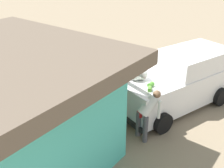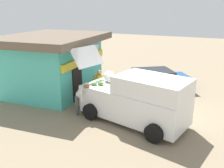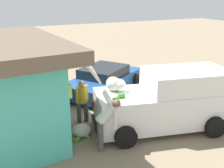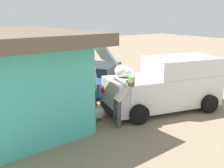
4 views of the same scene
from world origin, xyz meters
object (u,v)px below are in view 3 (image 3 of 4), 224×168
(unloaded_banana_pile, at_px, (82,131))
(vendor_standing, at_px, (82,99))
(customer_bending, at_px, (106,119))
(delivery_van, at_px, (166,100))
(parked_sedan, at_px, (104,80))
(paint_bucket, at_px, (59,96))

(unloaded_banana_pile, bearing_deg, vendor_standing, -21.33)
(customer_bending, xyz_separation_m, unloaded_banana_pile, (0.92, 0.45, -0.72))
(delivery_van, bearing_deg, parked_sedan, 7.00)
(delivery_van, relative_size, vendor_standing, 3.26)
(parked_sedan, xyz_separation_m, paint_bucket, (-0.22, 2.18, -0.37))
(vendor_standing, relative_size, unloaded_banana_pile, 1.88)
(delivery_van, xyz_separation_m, customer_bending, (-0.31, 2.29, -0.07))
(parked_sedan, height_order, paint_bucket, parked_sedan)
(parked_sedan, xyz_separation_m, vendor_standing, (-2.59, 1.92, 0.34))
(delivery_van, height_order, unloaded_banana_pile, delivery_van)
(delivery_van, xyz_separation_m, vendor_standing, (1.46, 2.41, -0.08))
(delivery_van, distance_m, parked_sedan, 4.10)
(vendor_standing, bearing_deg, paint_bucket, 6.24)
(customer_bending, bearing_deg, delivery_van, -82.19)
(delivery_van, height_order, parked_sedan, delivery_van)
(customer_bending, relative_size, paint_bucket, 4.01)
(customer_bending, relative_size, unloaded_banana_pile, 1.81)
(unloaded_banana_pile, bearing_deg, paint_bucket, -1.31)
(parked_sedan, bearing_deg, customer_bending, 157.60)
(customer_bending, bearing_deg, unloaded_banana_pile, 26.32)
(paint_bucket, bearing_deg, unloaded_banana_pile, 178.69)
(unloaded_banana_pile, distance_m, paint_bucket, 3.22)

